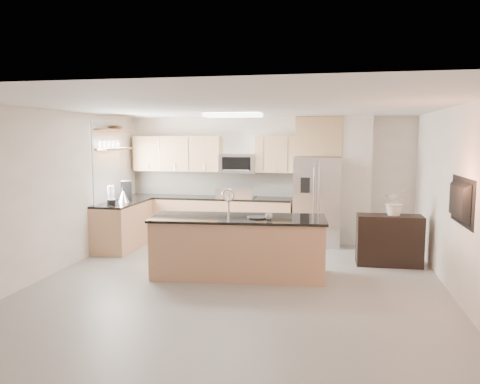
% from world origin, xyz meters
% --- Properties ---
extents(floor, '(6.50, 6.50, 0.00)m').
position_xyz_m(floor, '(0.00, 0.00, 0.00)').
color(floor, gray).
rests_on(floor, ground).
extents(ceiling, '(6.00, 6.50, 0.02)m').
position_xyz_m(ceiling, '(0.00, 0.00, 2.60)').
color(ceiling, silver).
rests_on(ceiling, wall_back).
extents(wall_back, '(6.00, 0.02, 2.60)m').
position_xyz_m(wall_back, '(0.00, 3.25, 1.30)').
color(wall_back, white).
rests_on(wall_back, floor).
extents(wall_front, '(6.00, 0.02, 2.60)m').
position_xyz_m(wall_front, '(0.00, -3.25, 1.30)').
color(wall_front, white).
rests_on(wall_front, floor).
extents(wall_left, '(0.02, 6.50, 2.60)m').
position_xyz_m(wall_left, '(-3.00, 0.00, 1.30)').
color(wall_left, white).
rests_on(wall_left, floor).
extents(wall_right, '(0.02, 6.50, 2.60)m').
position_xyz_m(wall_right, '(3.00, 0.00, 1.30)').
color(wall_right, white).
rests_on(wall_right, floor).
extents(back_counter, '(3.55, 0.66, 1.44)m').
position_xyz_m(back_counter, '(-1.23, 2.93, 0.47)').
color(back_counter, tan).
rests_on(back_counter, floor).
extents(left_counter, '(0.66, 1.50, 0.92)m').
position_xyz_m(left_counter, '(-2.67, 1.85, 0.46)').
color(left_counter, tan).
rests_on(left_counter, floor).
extents(range, '(0.76, 0.64, 1.14)m').
position_xyz_m(range, '(-0.60, 2.92, 0.47)').
color(range, black).
rests_on(range, floor).
extents(upper_cabinets, '(3.50, 0.33, 0.75)m').
position_xyz_m(upper_cabinets, '(-1.30, 3.09, 1.83)').
color(upper_cabinets, tan).
rests_on(upper_cabinets, wall_back).
extents(microwave, '(0.76, 0.40, 0.40)m').
position_xyz_m(microwave, '(-0.60, 3.04, 1.63)').
color(microwave, silver).
rests_on(microwave, upper_cabinets).
extents(refrigerator, '(0.92, 0.78, 1.78)m').
position_xyz_m(refrigerator, '(1.06, 2.87, 0.89)').
color(refrigerator, silver).
rests_on(refrigerator, floor).
extents(partition_column, '(0.60, 0.30, 2.60)m').
position_xyz_m(partition_column, '(1.82, 3.10, 1.30)').
color(partition_column, silver).
rests_on(partition_column, floor).
extents(window, '(0.04, 1.15, 1.65)m').
position_xyz_m(window, '(-2.98, 1.85, 1.65)').
color(window, white).
rests_on(window, wall_left).
extents(shelf_lower, '(0.30, 1.20, 0.04)m').
position_xyz_m(shelf_lower, '(-2.85, 1.95, 1.95)').
color(shelf_lower, '#905F39').
rests_on(shelf_lower, wall_left).
extents(shelf_upper, '(0.30, 1.20, 0.04)m').
position_xyz_m(shelf_upper, '(-2.85, 1.95, 2.32)').
color(shelf_upper, '#905F39').
rests_on(shelf_upper, wall_left).
extents(ceiling_fixture, '(1.00, 0.50, 0.06)m').
position_xyz_m(ceiling_fixture, '(-0.40, 1.60, 2.56)').
color(ceiling_fixture, white).
rests_on(ceiling_fixture, ceiling).
extents(island, '(2.77, 1.19, 1.36)m').
position_xyz_m(island, '(-0.08, 0.46, 0.47)').
color(island, tan).
rests_on(island, floor).
extents(credenza, '(1.09, 0.48, 0.86)m').
position_xyz_m(credenza, '(2.32, 1.54, 0.43)').
color(credenza, black).
rests_on(credenza, floor).
extents(cup, '(0.12, 0.12, 0.09)m').
position_xyz_m(cup, '(0.42, 0.33, 0.98)').
color(cup, silver).
rests_on(cup, island).
extents(platter, '(0.40, 0.40, 0.02)m').
position_xyz_m(platter, '(0.23, 0.43, 0.94)').
color(platter, black).
rests_on(platter, island).
extents(blender, '(0.16, 0.16, 0.36)m').
position_xyz_m(blender, '(-2.67, 1.38, 1.08)').
color(blender, black).
rests_on(blender, left_counter).
extents(kettle, '(0.22, 0.22, 0.27)m').
position_xyz_m(kettle, '(-2.62, 1.80, 1.04)').
color(kettle, silver).
rests_on(kettle, left_counter).
extents(coffee_maker, '(0.29, 0.31, 0.39)m').
position_xyz_m(coffee_maker, '(-2.69, 2.09, 1.10)').
color(coffee_maker, black).
rests_on(coffee_maker, left_counter).
extents(bowl, '(0.36, 0.36, 0.09)m').
position_xyz_m(bowl, '(-2.85, 2.03, 2.38)').
color(bowl, silver).
rests_on(bowl, shelf_upper).
extents(flower_vase, '(0.67, 0.59, 0.70)m').
position_xyz_m(flower_vase, '(2.40, 1.52, 1.21)').
color(flower_vase, white).
rests_on(flower_vase, credenza).
extents(television, '(0.14, 1.08, 0.62)m').
position_xyz_m(television, '(2.91, -0.20, 1.35)').
color(television, black).
rests_on(television, wall_right).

